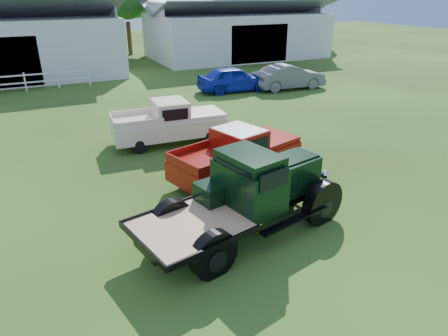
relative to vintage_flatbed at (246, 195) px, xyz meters
name	(u,v)px	position (x,y,z in m)	size (l,w,h in m)	color
ground	(236,218)	(0.13, 0.77, -1.14)	(120.00, 120.00, 0.00)	#283812
shed_right	(237,29)	(14.13, 27.77, 1.46)	(16.80, 9.20, 5.20)	silver
tree_c	(126,7)	(5.13, 33.77, 3.36)	(5.40, 5.40, 9.00)	#214D18
tree_d	(240,0)	(18.13, 34.77, 3.86)	(6.00, 6.00, 10.00)	#214D18
tree_e	(309,2)	(26.13, 32.77, 3.61)	(5.70, 5.70, 9.50)	#214D18
vintage_flatbed	(246,195)	(0.00, 0.00, 0.00)	(5.77, 2.29, 2.29)	black
red_pickup	(237,154)	(1.39, 3.15, -0.25)	(4.91, 1.89, 1.79)	maroon
white_pickup	(168,122)	(0.42, 7.57, -0.25)	(4.88, 1.89, 1.79)	beige
misc_car_blue	(234,79)	(7.24, 14.86, -0.35)	(1.88, 4.68, 1.60)	#1728A7
misc_car_grey	(289,77)	(10.85, 13.88, -0.36)	(1.66, 4.77, 1.57)	#5A5B5E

